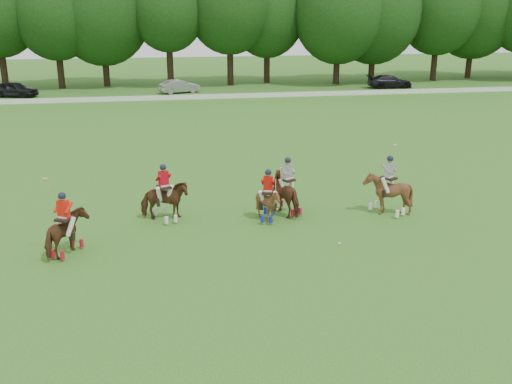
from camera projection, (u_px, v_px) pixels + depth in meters
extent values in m
plane|color=#2B641C|center=(230.00, 277.00, 17.87)|extent=(180.00, 180.00, 0.00)
cylinder|color=black|center=(3.00, 65.00, 60.03)|extent=(0.70, 0.70, 4.98)
cylinder|color=black|center=(60.00, 66.00, 60.66)|extent=(0.70, 0.70, 4.64)
ellipsoid|color=black|center=(55.00, 11.00, 58.96)|extent=(8.80, 8.80, 10.13)
cylinder|color=black|center=(106.00, 66.00, 62.46)|extent=(0.70, 0.70, 4.31)
ellipsoid|color=black|center=(101.00, 7.00, 60.59)|extent=(10.67, 10.67, 12.27)
cylinder|color=black|center=(170.00, 62.00, 62.08)|extent=(0.70, 0.70, 5.24)
ellipsoid|color=black|center=(168.00, 8.00, 60.36)|extent=(8.06, 8.06, 9.26)
cylinder|color=black|center=(230.00, 61.00, 63.44)|extent=(0.70, 0.70, 5.19)
ellipsoid|color=black|center=(229.00, 3.00, 61.57)|extent=(9.50, 9.50, 10.92)
cylinder|color=black|center=(267.00, 63.00, 65.59)|extent=(0.70, 0.70, 4.48)
ellipsoid|color=black|center=(267.00, 13.00, 63.93)|extent=(8.60, 8.60, 9.89)
cylinder|color=black|center=(337.00, 65.00, 64.27)|extent=(0.70, 0.70, 4.21)
ellipsoid|color=black|center=(339.00, 10.00, 62.48)|extent=(10.11, 10.11, 11.63)
cylinder|color=black|center=(372.00, 64.00, 66.36)|extent=(0.70, 0.70, 4.07)
ellipsoid|color=black|center=(375.00, 11.00, 64.55)|extent=(10.46, 10.46, 12.03)
cylinder|color=black|center=(434.00, 60.00, 67.78)|extent=(0.70, 0.70, 4.79)
ellipsoid|color=black|center=(439.00, 7.00, 65.98)|extent=(9.47, 9.47, 10.89)
cylinder|color=black|center=(469.00, 60.00, 70.21)|extent=(0.70, 0.70, 4.44)
ellipsoid|color=black|center=(475.00, 6.00, 68.30)|extent=(10.84, 10.84, 12.47)
cube|color=white|center=(175.00, 97.00, 53.44)|extent=(120.00, 0.10, 0.44)
imported|color=black|center=(14.00, 89.00, 54.92)|extent=(4.77, 3.16, 1.51)
imported|color=#929397|center=(180.00, 86.00, 57.63)|extent=(4.31, 2.65, 1.34)
imported|color=black|center=(390.00, 81.00, 61.44)|extent=(4.85, 2.08, 1.39)
imported|color=#472513|center=(66.00, 234.00, 19.32)|extent=(1.55, 1.96, 1.51)
cube|color=black|center=(64.00, 219.00, 19.15)|extent=(0.65, 0.70, 0.08)
cylinder|color=tan|center=(54.00, 192.00, 18.95)|extent=(0.38, 0.70, 1.08)
imported|color=#472513|center=(165.00, 201.00, 22.50)|extent=(1.96, 1.82, 1.60)
cube|color=black|center=(164.00, 187.00, 22.32)|extent=(0.61, 0.68, 0.08)
cylinder|color=tan|center=(171.00, 188.00, 22.49)|extent=(0.10, 0.21, 1.29)
imported|color=#472513|center=(268.00, 204.00, 22.52)|extent=(1.43, 1.52, 1.37)
cube|color=black|center=(268.00, 192.00, 22.37)|extent=(0.59, 0.67, 0.08)
cylinder|color=tan|center=(276.00, 194.00, 22.36)|extent=(0.09, 0.21, 1.29)
imported|color=#472513|center=(287.00, 194.00, 23.28)|extent=(1.64, 2.17, 1.67)
cube|color=black|center=(287.00, 180.00, 23.09)|extent=(0.63, 0.69, 0.08)
cylinder|color=tan|center=(282.00, 183.00, 22.95)|extent=(0.12, 0.20, 1.29)
imported|color=#472513|center=(388.00, 193.00, 23.20)|extent=(2.07, 2.12, 1.76)
cube|color=black|center=(389.00, 178.00, 23.00)|extent=(0.68, 0.71, 0.08)
cylinder|color=tan|center=(386.00, 157.00, 22.52)|extent=(0.45, 0.66, 1.08)
sphere|color=white|center=(339.00, 243.00, 20.34)|extent=(0.09, 0.09, 0.09)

